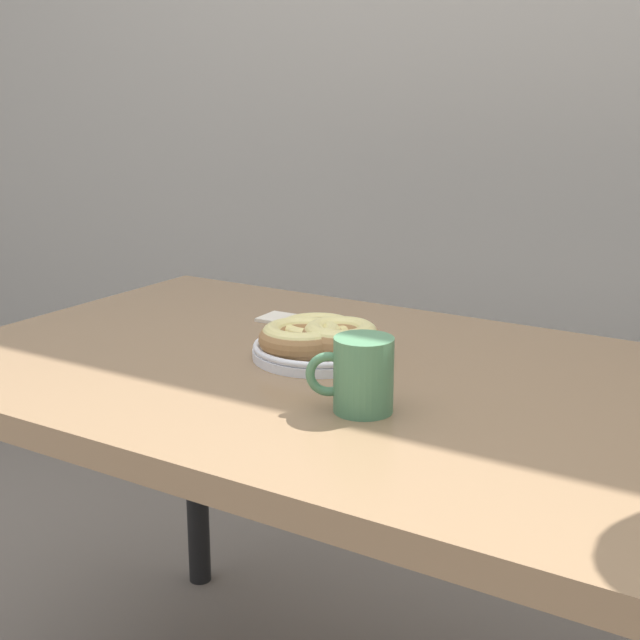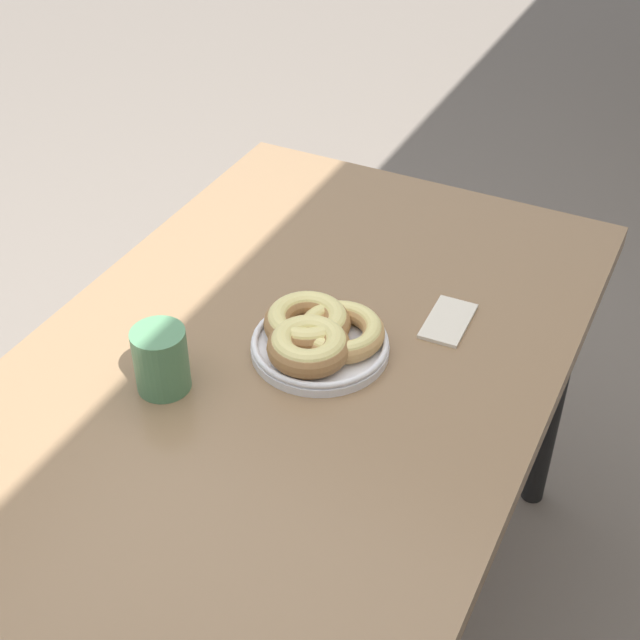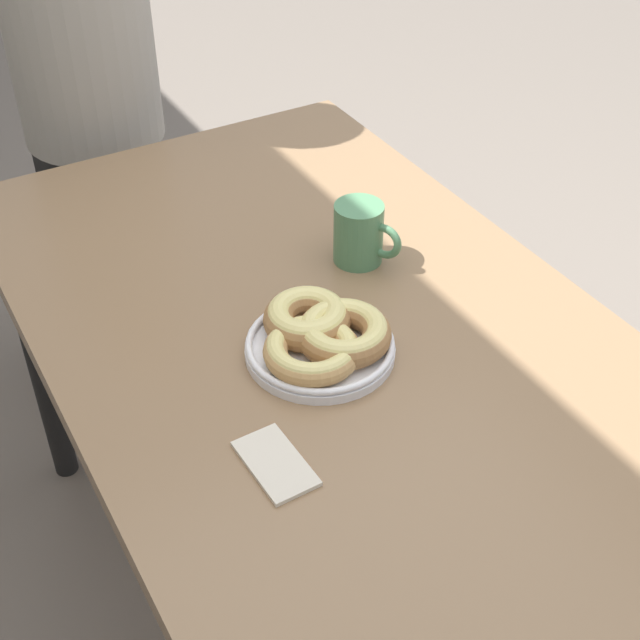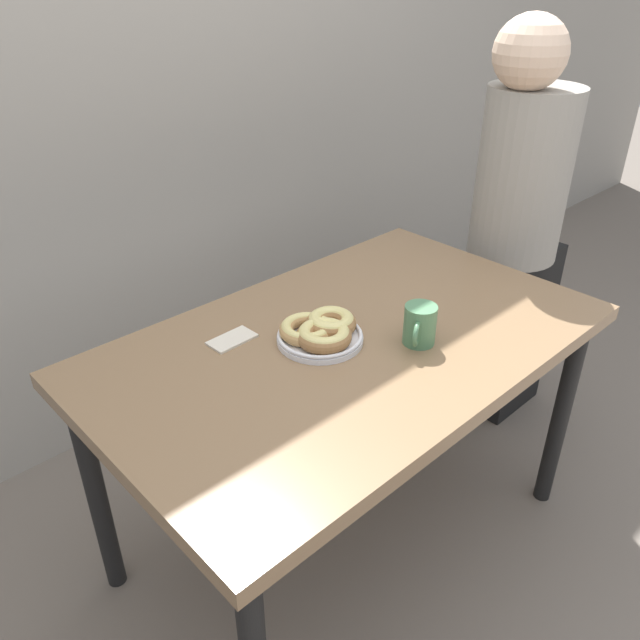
{
  "view_description": "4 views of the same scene",
  "coord_description": "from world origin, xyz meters",
  "px_view_note": "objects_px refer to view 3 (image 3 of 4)",
  "views": [
    {
      "loc": [
        0.63,
        -0.92,
        1.12
      ],
      "look_at": [
        -0.07,
        0.2,
        0.76
      ],
      "focal_mm": 50.0,
      "sensor_mm": 36.0,
      "label": 1
    },
    {
      "loc": [
        0.86,
        0.66,
        1.57
      ],
      "look_at": [
        -0.07,
        0.2,
        0.76
      ],
      "focal_mm": 50.0,
      "sensor_mm": 36.0,
      "label": 2
    },
    {
      "loc": [
        -0.89,
        0.67,
        1.52
      ],
      "look_at": [
        -0.07,
        0.2,
        0.76
      ],
      "focal_mm": 50.0,
      "sensor_mm": 36.0,
      "label": 3
    },
    {
      "loc": [
        -0.95,
        -0.74,
        1.51
      ],
      "look_at": [
        -0.07,
        0.2,
        0.76
      ],
      "focal_mm": 35.0,
      "sensor_mm": 36.0,
      "label": 4
    }
  ],
  "objects_px": {
    "donut_plate": "(321,336)",
    "dining_table": "(319,355)",
    "napkin": "(275,463)",
    "coffee_mug": "(360,233)",
    "person_figure": "(87,100)"
  },
  "relations": [
    {
      "from": "dining_table",
      "to": "napkin",
      "type": "xyz_separation_m",
      "value": [
        -0.22,
        0.19,
        0.07
      ]
    },
    {
      "from": "dining_table",
      "to": "person_figure",
      "type": "relative_size",
      "value": 0.92
    },
    {
      "from": "napkin",
      "to": "coffee_mug",
      "type": "bearing_deg",
      "value": -44.7
    },
    {
      "from": "dining_table",
      "to": "person_figure",
      "type": "distance_m",
      "value": 0.87
    },
    {
      "from": "donut_plate",
      "to": "dining_table",
      "type": "bearing_deg",
      "value": -27.12
    },
    {
      "from": "coffee_mug",
      "to": "napkin",
      "type": "relative_size",
      "value": 0.91
    },
    {
      "from": "dining_table",
      "to": "donut_plate",
      "type": "bearing_deg",
      "value": 152.88
    },
    {
      "from": "napkin",
      "to": "donut_plate",
      "type": "bearing_deg",
      "value": -44.69
    },
    {
      "from": "donut_plate",
      "to": "napkin",
      "type": "relative_size",
      "value": 1.97
    },
    {
      "from": "coffee_mug",
      "to": "person_figure",
      "type": "distance_m",
      "value": 0.79
    },
    {
      "from": "coffee_mug",
      "to": "napkin",
      "type": "distance_m",
      "value": 0.46
    },
    {
      "from": "donut_plate",
      "to": "coffee_mug",
      "type": "xyz_separation_m",
      "value": [
        0.17,
        -0.17,
        0.02
      ]
    },
    {
      "from": "person_figure",
      "to": "napkin",
      "type": "relative_size",
      "value": 11.79
    },
    {
      "from": "person_figure",
      "to": "dining_table",
      "type": "bearing_deg",
      "value": -175.67
    },
    {
      "from": "donut_plate",
      "to": "coffee_mug",
      "type": "bearing_deg",
      "value": -44.71
    }
  ]
}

